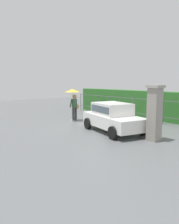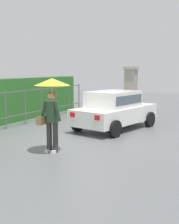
{
  "view_description": "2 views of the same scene",
  "coord_description": "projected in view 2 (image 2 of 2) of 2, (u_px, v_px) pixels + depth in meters",
  "views": [
    {
      "loc": [
        9.75,
        -8.5,
        2.6
      ],
      "look_at": [
        -0.07,
        -0.55,
        0.83
      ],
      "focal_mm": 35.87,
      "sensor_mm": 36.0,
      "label": 1
    },
    {
      "loc": [
        -8.99,
        -4.89,
        2.33
      ],
      "look_at": [
        -0.21,
        -0.42,
        0.92
      ],
      "focal_mm": 48.58,
      "sensor_mm": 36.0,
      "label": 2
    }
  ],
  "objects": [
    {
      "name": "fence_section",
      "position": [
        5.0,
        108.0,
        11.68
      ],
      "size": [
        11.78,
        0.05,
        1.5
      ],
      "color": "#59605B",
      "rests_on": "ground"
    },
    {
      "name": "pedestrian",
      "position": [
        52.0,
        98.0,
        8.27
      ],
      "size": [
        0.97,
        0.97,
        2.08
      ],
      "rotation": [
        0.0,
        0.0,
        -3.09
      ],
      "color": "#333333",
      "rests_on": "ground"
    },
    {
      "name": "car",
      "position": [
        114.0,
        109.0,
        11.68
      ],
      "size": [
        3.96,
        2.47,
        1.48
      ],
      "rotation": [
        0.0,
        0.0,
        -0.21
      ],
      "color": "white",
      "rests_on": "ground"
    },
    {
      "name": "gate_pillar",
      "position": [
        131.0,
        93.0,
        13.76
      ],
      "size": [
        0.6,
        0.6,
        2.42
      ],
      "color": "gray",
      "rests_on": "ground"
    },
    {
      "name": "ground_plane",
      "position": [
        81.0,
        137.0,
        10.46
      ],
      "size": [
        40.0,
        40.0,
        0.0
      ],
      "primitive_type": "plane",
      "color": "slate"
    }
  ]
}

